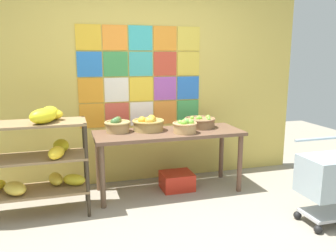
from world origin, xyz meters
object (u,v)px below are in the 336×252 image
banana_shelf_unit (38,154)px  fruit_basket_left (117,125)px  fruit_basket_centre (185,126)px  fruit_basket_back_right (200,122)px  produce_crate_under_table (177,181)px  fruit_basket_right (149,124)px  display_table (169,139)px  shopping_cart (333,178)px

banana_shelf_unit → fruit_basket_left: banana_shelf_unit is taller
fruit_basket_centre → fruit_basket_back_right: size_ratio=0.74×
fruit_basket_back_right → produce_crate_under_table: fruit_basket_back_right is taller
fruit_basket_right → produce_crate_under_table: (0.33, -0.09, -0.72)m
produce_crate_under_table → banana_shelf_unit: bearing=-171.1°
fruit_basket_left → fruit_basket_centre: bearing=-20.0°
display_table → produce_crate_under_table: bearing=11.5°
display_table → produce_crate_under_table: 0.56m
produce_crate_under_table → fruit_basket_left: bearing=170.2°
banana_shelf_unit → produce_crate_under_table: 1.66m
banana_shelf_unit → fruit_basket_right: (1.22, 0.34, 0.18)m
display_table → fruit_basket_back_right: (0.44, 0.12, 0.16)m
fruit_basket_left → banana_shelf_unit: bearing=-156.9°
produce_crate_under_table → shopping_cart: shopping_cart is taller
banana_shelf_unit → fruit_basket_left: (0.86, 0.36, 0.18)m
display_table → shopping_cart: 1.79m
display_table → fruit_basket_right: fruit_basket_right is taller
fruit_basket_right → shopping_cart: bearing=-41.8°
fruit_basket_right → produce_crate_under_table: size_ratio=1.00×
fruit_basket_centre → fruit_basket_left: (-0.74, 0.27, 0.00)m
fruit_basket_back_right → fruit_basket_centre: bearing=-139.0°
fruit_basket_back_right → produce_crate_under_table: bearing=-163.9°
fruit_basket_centre → fruit_basket_back_right: fruit_basket_centre is taller
banana_shelf_unit → shopping_cart: size_ratio=1.38×
fruit_basket_right → produce_crate_under_table: fruit_basket_right is taller
banana_shelf_unit → fruit_basket_left: size_ratio=3.67×
fruit_basket_left → shopping_cart: size_ratio=0.38×
fruit_basket_left → shopping_cart: bearing=-36.2°
banana_shelf_unit → shopping_cart: 2.91m
fruit_basket_back_right → shopping_cart: bearing=-57.9°
display_table → fruit_basket_centre: (0.16, -0.13, 0.17)m
fruit_basket_back_right → fruit_basket_right: bearing=-179.8°
fruit_basket_left → produce_crate_under_table: size_ratio=0.80×
display_table → fruit_basket_left: 0.63m
display_table → fruit_basket_centre: size_ratio=6.10×
fruit_basket_right → fruit_basket_centre: bearing=-32.9°
fruit_basket_right → fruit_basket_back_right: bearing=0.2°
display_table → produce_crate_under_table: size_ratio=4.57×
produce_crate_under_table → shopping_cart: (1.17, -1.25, 0.36)m
fruit_basket_left → shopping_cart: (1.87, -1.37, -0.36)m
display_table → produce_crate_under_table: display_table is taller
fruit_basket_right → display_table: bearing=-28.2°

